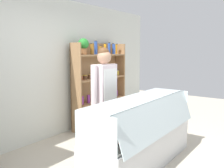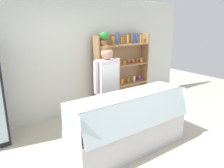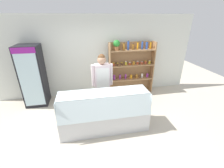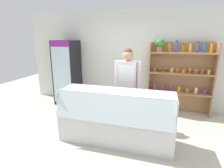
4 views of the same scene
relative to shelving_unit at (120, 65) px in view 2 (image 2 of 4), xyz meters
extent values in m
plane|color=beige|center=(-1.13, -1.77, -1.08)|extent=(12.00, 12.00, 0.00)
cube|color=silver|center=(-1.13, 0.27, 0.27)|extent=(6.80, 0.10, 2.70)
cylinder|color=purple|center=(-2.97, -0.42, -0.73)|extent=(0.06, 0.06, 0.20)
cube|color=#9E754C|center=(0.04, 0.09, -0.15)|extent=(1.59, 0.02, 1.85)
cube|color=#9E754C|center=(-0.74, -0.05, -0.15)|extent=(0.03, 0.28, 1.85)
cube|color=#9E754C|center=(0.82, -0.05, -0.15)|extent=(0.03, 0.28, 1.85)
cube|color=#9E754C|center=(0.04, -0.05, -0.52)|extent=(1.53, 0.28, 0.04)
cube|color=#9E754C|center=(0.04, -0.05, -0.01)|extent=(1.53, 0.28, 0.04)
cube|color=#9E754C|center=(0.04, -0.05, 0.51)|extent=(1.53, 0.28, 0.04)
cylinder|color=#996038|center=(-0.51, -0.05, 0.59)|extent=(0.14, 0.14, 0.13)
sphere|color=#27832D|center=(-0.51, -0.05, 0.75)|extent=(0.22, 0.22, 0.22)
cylinder|color=#9E6623|center=(-0.27, -0.07, 0.64)|extent=(0.08, 0.08, 0.22)
cylinder|color=black|center=(-0.27, -0.05, 0.76)|extent=(0.05, 0.05, 0.02)
cylinder|color=#3356B2|center=(-0.12, -0.05, 0.67)|extent=(0.07, 0.07, 0.28)
cylinder|color=black|center=(-0.12, -0.05, 0.82)|extent=(0.04, 0.04, 0.02)
cylinder|color=#9E6623|center=(0.05, -0.03, 0.62)|extent=(0.08, 0.08, 0.18)
cylinder|color=black|center=(0.05, -0.05, 0.72)|extent=(0.05, 0.05, 0.02)
cylinder|color=orange|center=(0.21, -0.05, 0.64)|extent=(0.06, 0.06, 0.23)
cylinder|color=black|center=(0.21, -0.05, 0.77)|extent=(0.04, 0.04, 0.02)
cylinder|color=#3356B2|center=(0.37, -0.04, 0.66)|extent=(0.06, 0.06, 0.25)
cylinder|color=black|center=(0.37, -0.05, 0.79)|extent=(0.04, 0.04, 0.02)
cylinder|color=#3356B2|center=(0.52, -0.07, 0.65)|extent=(0.08, 0.08, 0.23)
cylinder|color=black|center=(0.52, -0.05, 0.77)|extent=(0.05, 0.05, 0.02)
cylinder|color=orange|center=(0.68, -0.02, 0.64)|extent=(0.06, 0.06, 0.23)
cylinder|color=black|center=(0.68, -0.05, 0.77)|extent=(0.04, 0.04, 0.02)
cylinder|color=#BF4C2D|center=(-0.61, -0.05, 0.06)|extent=(0.08, 0.08, 0.09)
cylinder|color=gold|center=(-0.61, -0.05, 0.11)|extent=(0.08, 0.08, 0.01)
cylinder|color=brown|center=(-0.47, -0.04, 0.05)|extent=(0.09, 0.09, 0.08)
cylinder|color=gold|center=(-0.47, -0.05, 0.10)|extent=(0.09, 0.09, 0.01)
cylinder|color=brown|center=(-0.32, -0.04, 0.05)|extent=(0.07, 0.07, 0.09)
cylinder|color=gold|center=(-0.32, -0.05, 0.10)|extent=(0.08, 0.08, 0.01)
cylinder|color=yellow|center=(-0.17, -0.04, 0.07)|extent=(0.07, 0.07, 0.12)
cylinder|color=silver|center=(-0.17, -0.05, 0.13)|extent=(0.07, 0.07, 0.01)
cylinder|color=#BF4C2D|center=(-0.04, -0.05, 0.05)|extent=(0.08, 0.08, 0.08)
cylinder|color=silver|center=(-0.04, -0.05, 0.10)|extent=(0.08, 0.08, 0.01)
cylinder|color=orange|center=(0.11, -0.05, 0.06)|extent=(0.07, 0.07, 0.09)
cylinder|color=gold|center=(0.11, -0.05, 0.11)|extent=(0.07, 0.07, 0.01)
cylinder|color=#BF4C2D|center=(0.25, -0.04, 0.06)|extent=(0.07, 0.07, 0.10)
cylinder|color=silver|center=(0.25, -0.05, 0.12)|extent=(0.07, 0.07, 0.01)
cylinder|color=#BF4C2D|center=(0.40, -0.06, 0.05)|extent=(0.08, 0.08, 0.08)
cylinder|color=silver|center=(0.40, -0.05, 0.10)|extent=(0.08, 0.08, 0.01)
cylinder|color=#BF4C2D|center=(0.54, -0.05, 0.06)|extent=(0.08, 0.08, 0.10)
cylinder|color=gold|center=(0.54, -0.05, 0.12)|extent=(0.08, 0.08, 0.01)
cylinder|color=yellow|center=(0.69, -0.06, 0.06)|extent=(0.07, 0.07, 0.10)
cylinder|color=silver|center=(0.69, -0.05, 0.12)|extent=(0.07, 0.07, 0.01)
cube|color=purple|center=(-0.58, -0.05, -0.42)|extent=(0.07, 0.04, 0.18)
cube|color=purple|center=(-0.38, -0.05, -0.42)|extent=(0.06, 0.04, 0.18)
cube|color=purple|center=(-0.17, -0.05, -0.42)|extent=(0.05, 0.04, 0.17)
cube|color=orange|center=(0.04, -0.05, -0.44)|extent=(0.07, 0.04, 0.14)
cube|color=#9E6623|center=(0.25, -0.05, -0.43)|extent=(0.08, 0.05, 0.14)
cube|color=silver|center=(0.45, -0.05, -0.43)|extent=(0.06, 0.04, 0.15)
cube|color=purple|center=(0.66, -0.05, -0.44)|extent=(0.08, 0.05, 0.14)
cube|color=silver|center=(-1.19, -1.80, -0.80)|extent=(2.14, 0.65, 0.55)
cube|color=white|center=(-1.19, -1.80, -0.51)|extent=(2.08, 0.59, 0.03)
cube|color=silver|center=(-1.19, -2.11, -0.30)|extent=(2.10, 0.16, 0.47)
cube|color=silver|center=(-1.19, -1.75, -0.08)|extent=(2.10, 0.49, 0.01)
cube|color=silver|center=(-2.25, -1.80, -0.30)|extent=(0.01, 0.61, 0.45)
cube|color=silver|center=(-0.14, -1.80, -0.30)|extent=(0.01, 0.61, 0.45)
cube|color=tan|center=(-2.00, -1.72, -0.47)|extent=(0.17, 0.11, 0.04)
cube|color=white|center=(-2.00, -1.92, -0.47)|extent=(0.05, 0.03, 0.02)
cube|color=tan|center=(-1.60, -1.72, -0.46)|extent=(0.16, 0.10, 0.06)
cube|color=white|center=(-1.60, -1.92, -0.47)|extent=(0.05, 0.03, 0.02)
cube|color=tan|center=(-1.19, -1.72, -0.47)|extent=(0.16, 0.11, 0.05)
cube|color=white|center=(-1.19, -1.92, -0.47)|extent=(0.05, 0.03, 0.02)
cube|color=beige|center=(-0.79, -1.72, -0.47)|extent=(0.16, 0.12, 0.05)
cube|color=white|center=(-0.79, -1.92, -0.47)|extent=(0.05, 0.03, 0.02)
cube|color=tan|center=(-0.39, -1.72, -0.47)|extent=(0.16, 0.12, 0.05)
cube|color=white|center=(-0.39, -1.92, -0.47)|extent=(0.05, 0.03, 0.02)
cylinder|color=#A35B4C|center=(-2.08, -1.90, -0.42)|extent=(0.15, 0.14, 0.14)
cylinder|color=tan|center=(-1.86, -1.90, -0.42)|extent=(0.21, 0.19, 0.15)
cylinder|color=#A35B4C|center=(-1.64, -1.90, -0.44)|extent=(0.18, 0.13, 0.11)
cylinder|color=white|center=(-0.66, -1.88, -0.39)|extent=(0.07, 0.07, 0.21)
cylinder|color=white|center=(-0.56, -1.88, -0.39)|extent=(0.07, 0.07, 0.21)
cylinder|color=#4C4233|center=(-1.22, -1.06, -0.68)|extent=(0.13, 0.13, 0.81)
cylinder|color=#4C4233|center=(-1.05, -1.06, -0.68)|extent=(0.13, 0.13, 0.81)
cube|color=silver|center=(-1.13, -1.06, 0.06)|extent=(0.39, 0.24, 0.67)
cube|color=white|center=(-1.13, -1.19, -0.30)|extent=(0.33, 0.01, 1.24)
cylinder|color=silver|center=(-1.38, -1.06, 0.09)|extent=(0.09, 0.09, 0.60)
cylinder|color=silver|center=(-0.89, -1.06, 0.09)|extent=(0.09, 0.09, 0.60)
sphere|color=tan|center=(-1.13, -1.06, 0.51)|extent=(0.23, 0.23, 0.23)
sphere|color=brown|center=(-1.13, -1.05, 0.57)|extent=(0.19, 0.19, 0.19)
camera|label=1|loc=(-4.32, -3.54, 0.62)|focal=40.00mm
camera|label=2|loc=(-3.39, -4.36, 1.07)|focal=35.00mm
camera|label=3|loc=(-1.60, -4.83, 1.55)|focal=24.00mm
camera|label=4|loc=(-0.41, -4.74, 0.87)|focal=28.00mm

